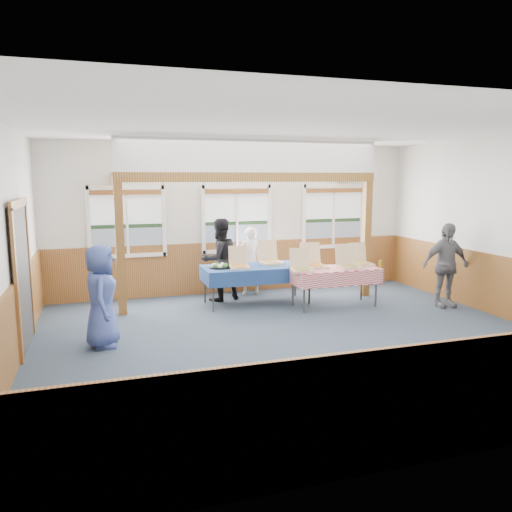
% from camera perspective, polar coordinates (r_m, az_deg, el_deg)
% --- Properties ---
extents(floor, '(8.00, 8.00, 0.00)m').
position_cam_1_polar(floor, '(7.88, 4.68, -9.46)').
color(floor, '#2B3846').
rests_on(floor, ground).
extents(ceiling, '(8.00, 8.00, 0.00)m').
position_cam_1_polar(ceiling, '(7.51, 5.00, 14.38)').
color(ceiling, white).
rests_on(ceiling, wall_back).
extents(wall_back, '(8.00, 0.00, 8.00)m').
position_cam_1_polar(wall_back, '(10.83, -2.28, 4.28)').
color(wall_back, silver).
rests_on(wall_back, floor).
extents(wall_front, '(8.00, 0.00, 8.00)m').
position_cam_1_polar(wall_front, '(4.54, 21.98, -3.00)').
color(wall_front, silver).
rests_on(wall_front, floor).
extents(wall_left, '(0.00, 8.00, 8.00)m').
position_cam_1_polar(wall_left, '(7.05, -26.77, 0.77)').
color(wall_left, silver).
rests_on(wall_left, floor).
extents(wall_right, '(0.00, 8.00, 8.00)m').
position_cam_1_polar(wall_right, '(9.78, 27.07, 2.79)').
color(wall_right, silver).
rests_on(wall_right, floor).
extents(wainscot_back, '(7.98, 0.05, 1.10)m').
position_cam_1_polar(wainscot_back, '(10.94, -2.21, -1.22)').
color(wainscot_back, brown).
rests_on(wainscot_back, floor).
extents(wainscot_front, '(7.98, 0.05, 1.10)m').
position_cam_1_polar(wainscot_front, '(4.87, 21.04, -15.11)').
color(wainscot_front, brown).
rests_on(wainscot_front, floor).
extents(wainscot_left, '(0.05, 6.98, 1.10)m').
position_cam_1_polar(wainscot_left, '(7.26, -25.99, -7.45)').
color(wainscot_left, brown).
rests_on(wainscot_left, floor).
extents(wainscot_right, '(0.05, 6.98, 1.10)m').
position_cam_1_polar(wainscot_right, '(9.91, 26.54, -3.25)').
color(wainscot_right, brown).
rests_on(wainscot_right, floor).
extents(cased_opening, '(0.06, 1.30, 2.10)m').
position_cam_1_polar(cased_opening, '(8.01, -25.23, -2.23)').
color(cased_opening, '#343434').
rests_on(cased_opening, wall_left).
extents(window_left, '(1.56, 0.10, 1.46)m').
position_cam_1_polar(window_left, '(10.41, -14.55, 4.24)').
color(window_left, white).
rests_on(window_left, wall_back).
extents(window_mid, '(1.56, 0.10, 1.46)m').
position_cam_1_polar(window_mid, '(10.78, -2.22, 4.68)').
color(window_mid, white).
rests_on(window_mid, wall_back).
extents(window_right, '(1.56, 0.10, 1.46)m').
position_cam_1_polar(window_right, '(11.61, 8.83, 4.89)').
color(window_right, white).
rests_on(window_right, wall_back).
extents(post_left, '(0.15, 0.15, 2.40)m').
position_cam_1_polar(post_left, '(9.30, -15.25, 0.71)').
color(post_left, brown).
rests_on(post_left, floor).
extents(post_right, '(0.15, 0.15, 2.40)m').
position_cam_1_polar(post_right, '(10.73, 12.48, 1.88)').
color(post_right, brown).
rests_on(post_right, floor).
extents(cross_beam, '(5.15, 0.18, 0.18)m').
position_cam_1_polar(cross_beam, '(9.64, -0.39, 9.00)').
color(cross_beam, brown).
rests_on(cross_beam, post_left).
extents(table_left, '(2.23, 1.22, 0.76)m').
position_cam_1_polar(table_left, '(9.86, 0.10, -1.42)').
color(table_left, '#343434').
rests_on(table_left, floor).
extents(table_right, '(1.84, 1.44, 0.76)m').
position_cam_1_polar(table_right, '(9.74, 8.98, -1.73)').
color(table_right, '#343434').
rests_on(table_right, floor).
extents(pizza_box_a, '(0.43, 0.50, 0.40)m').
position_cam_1_polar(pizza_box_a, '(9.62, -1.93, -0.99)').
color(pizza_box_a, '#D3B58C').
rests_on(pizza_box_a, table_left).
extents(pizza_box_b, '(0.42, 0.51, 0.45)m').
position_cam_1_polar(pizza_box_b, '(10.10, 1.70, -0.49)').
color(pizza_box_b, '#D3B58C').
rests_on(pizza_box_b, table_left).
extents(pizza_box_c, '(0.44, 0.51, 0.41)m').
position_cam_1_polar(pizza_box_c, '(9.33, 5.19, -1.35)').
color(pizza_box_c, '#D3B58C').
rests_on(pizza_box_c, table_right).
extents(pizza_box_d, '(0.43, 0.52, 0.46)m').
position_cam_1_polar(pizza_box_d, '(9.74, 6.66, -0.90)').
color(pizza_box_d, '#D3B58C').
rests_on(pizza_box_d, table_right).
extents(pizza_box_e, '(0.44, 0.52, 0.43)m').
position_cam_1_polar(pizza_box_e, '(9.77, 10.54, -0.98)').
color(pizza_box_e, '#D3B58C').
rests_on(pizza_box_e, table_right).
extents(pizza_box_f, '(0.40, 0.48, 0.42)m').
position_cam_1_polar(pizza_box_f, '(10.15, 11.93, -0.65)').
color(pizza_box_f, '#D3B58C').
rests_on(pizza_box_f, table_right).
extents(veggie_tray, '(0.41, 0.41, 0.09)m').
position_cam_1_polar(veggie_tray, '(9.65, -4.15, -1.18)').
color(veggie_tray, black).
rests_on(veggie_tray, table_left).
extents(drink_glass, '(0.07, 0.07, 0.15)m').
position_cam_1_polar(drink_glass, '(9.92, 14.05, -0.89)').
color(drink_glass, olive).
rests_on(drink_glass, table_right).
extents(woman_white, '(0.55, 0.38, 1.45)m').
position_cam_1_polar(woman_white, '(10.61, -0.69, -0.57)').
color(woman_white, silver).
rests_on(woman_white, floor).
extents(woman_black, '(0.96, 0.85, 1.68)m').
position_cam_1_polar(woman_black, '(10.13, -4.19, -0.41)').
color(woman_black, black).
rests_on(woman_black, floor).
extents(man_blue, '(0.54, 0.78, 1.53)m').
position_cam_1_polar(man_blue, '(7.69, -17.27, -4.40)').
color(man_blue, '#3C4E96').
rests_on(man_blue, floor).
extents(person_grey, '(0.98, 0.46, 1.63)m').
position_cam_1_polar(person_grey, '(10.25, 20.84, -0.99)').
color(person_grey, slate).
rests_on(person_grey, floor).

